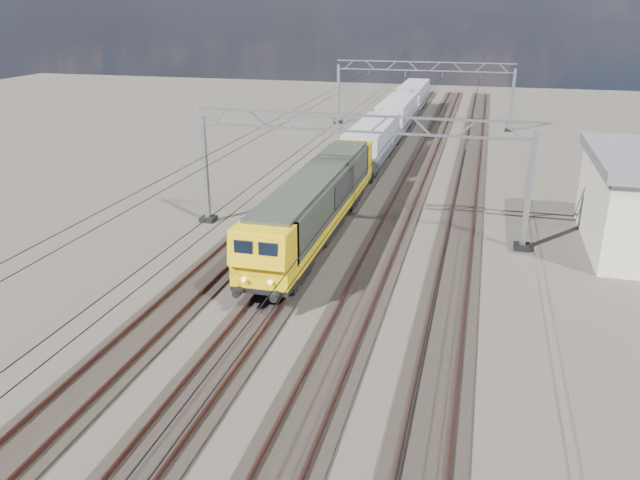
% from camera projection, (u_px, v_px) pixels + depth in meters
% --- Properties ---
extents(ground, '(160.00, 160.00, 0.00)m').
position_uv_depth(ground, '(341.00, 259.00, 33.55)').
color(ground, black).
rests_on(ground, ground).
extents(track_outer_west, '(2.60, 140.00, 0.30)m').
position_uv_depth(track_outer_west, '(236.00, 247.00, 34.95)').
color(track_outer_west, black).
rests_on(track_outer_west, ground).
extents(track_loco, '(2.60, 140.00, 0.30)m').
position_uv_depth(track_loco, '(305.00, 254.00, 34.00)').
color(track_loco, black).
rests_on(track_loco, ground).
extents(track_inner_east, '(2.60, 140.00, 0.30)m').
position_uv_depth(track_inner_east, '(377.00, 261.00, 33.05)').
color(track_inner_east, black).
rests_on(track_inner_east, ground).
extents(track_outer_east, '(2.60, 140.00, 0.30)m').
position_uv_depth(track_outer_east, '(454.00, 269.00, 32.10)').
color(track_outer_east, black).
rests_on(track_outer_east, ground).
extents(catenary_gantry_mid, '(19.90, 0.90, 7.11)m').
position_uv_depth(catenary_gantry_mid, '(357.00, 171.00, 35.79)').
color(catenary_gantry_mid, '#92969F').
rests_on(catenary_gantry_mid, ground).
extents(catenary_gantry_far, '(19.90, 0.90, 7.11)m').
position_uv_depth(catenary_gantry_far, '(423.00, 92.00, 68.36)').
color(catenary_gantry_far, '#92969F').
rests_on(catenary_gantry_far, ground).
extents(overhead_wires, '(12.03, 140.00, 0.53)m').
position_uv_depth(overhead_wires, '(370.00, 126.00, 38.76)').
color(overhead_wires, black).
rests_on(overhead_wires, ground).
extents(locomotive, '(2.76, 21.10, 3.62)m').
position_uv_depth(locomotive, '(318.00, 200.00, 35.70)').
color(locomotive, black).
rests_on(locomotive, ground).
extents(hopper_wagon_lead, '(3.38, 13.00, 3.25)m').
position_uv_depth(hopper_wagon_lead, '(373.00, 141.00, 51.74)').
color(hopper_wagon_lead, black).
rests_on(hopper_wagon_lead, ground).
extents(hopper_wagon_mid, '(3.38, 13.00, 3.25)m').
position_uv_depth(hopper_wagon_mid, '(397.00, 114.00, 64.59)').
color(hopper_wagon_mid, black).
rests_on(hopper_wagon_mid, ground).
extents(hopper_wagon_third, '(3.38, 13.00, 3.25)m').
position_uv_depth(hopper_wagon_third, '(413.00, 96.00, 77.44)').
color(hopper_wagon_third, black).
rests_on(hopper_wagon_third, ground).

